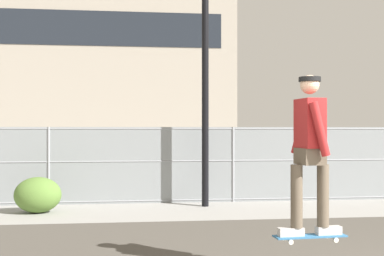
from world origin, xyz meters
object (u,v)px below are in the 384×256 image
object	(u,v)px
skateboard	(310,236)
parked_car_near	(118,160)
skater	(310,144)
shrub_left	(38,195)
parked_car_mid	(321,159)
street_lamp	(205,25)

from	to	relation	value
skateboard	parked_car_near	xyz separation A→B (m)	(-2.35, 10.40, 0.22)
skater	shrub_left	xyz separation A→B (m)	(-3.94, 5.81, -1.24)
shrub_left	parked_car_mid	bearing A→B (deg)	30.51
skater	street_lamp	distance (m)	6.84
skateboard	street_lamp	world-z (taller)	street_lamp
shrub_left	parked_car_near	bearing A→B (deg)	70.93
skater	parked_car_mid	bearing A→B (deg)	68.33
skater	parked_car_mid	world-z (taller)	skater
shrub_left	skater	bearing A→B (deg)	-55.85
skater	parked_car_near	bearing A→B (deg)	102.73
skateboard	parked_car_mid	bearing A→B (deg)	68.33
skater	shrub_left	size ratio (longest dim) A/B	1.76
street_lamp	parked_car_mid	bearing A→B (deg)	43.95
parked_car_near	parked_car_mid	size ratio (longest dim) A/B	1.02
street_lamp	parked_car_near	xyz separation A→B (m)	(-2.11, 4.08, -3.40)
street_lamp	parked_car_near	size ratio (longest dim) A/B	1.50
skater	street_lamp	bearing A→B (deg)	92.15
skater	parked_car_mid	size ratio (longest dim) A/B	0.39
skater	shrub_left	bearing A→B (deg)	124.15
skateboard	skater	bearing A→B (deg)	116.57
street_lamp	skateboard	bearing A→B (deg)	-87.85
skater	parked_car_mid	distance (m)	11.45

